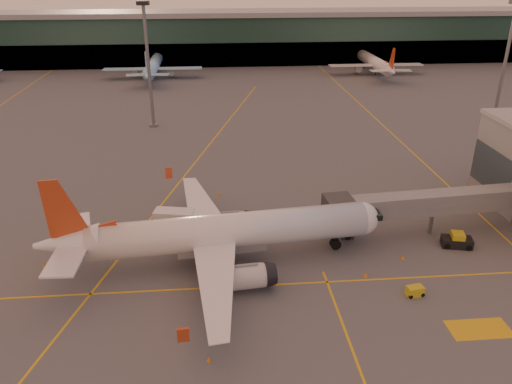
{
  "coord_description": "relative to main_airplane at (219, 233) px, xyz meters",
  "views": [
    {
      "loc": [
        -6.86,
        -40.31,
        32.14
      ],
      "look_at": [
        -1.73,
        18.77,
        5.0
      ],
      "focal_mm": 35.0,
      "sensor_mm": 36.0,
      "label": 1
    }
  ],
  "objects": [
    {
      "name": "terminal",
      "position": [
        6.77,
        131.69,
        4.86
      ],
      "size": [
        400.0,
        20.0,
        17.6
      ],
      "color": "#19382D",
      "rests_on": "ground"
    },
    {
      "name": "distant_aircraft_row",
      "position": [
        17.6,
        107.9,
        -3.9
      ],
      "size": [
        350.0,
        34.0,
        13.0
      ],
      "color": "#98D4FE",
      "rests_on": "ground"
    },
    {
      "name": "ground",
      "position": [
        6.77,
        -10.1,
        -3.9
      ],
      "size": [
        600.0,
        600.0,
        0.0
      ],
      "primitive_type": "plane",
      "color": "#4C4F54",
      "rests_on": "ground"
    },
    {
      "name": "mast_west_near",
      "position": [
        -13.23,
        55.9,
        10.96
      ],
      "size": [
        2.4,
        2.4,
        25.6
      ],
      "color": "slate",
      "rests_on": "ground"
    },
    {
      "name": "cone_wing_left",
      "position": [
        0.2,
        18.67,
        -3.61
      ],
      "size": [
        0.47,
        0.47,
        0.6
      ],
      "color": "orange",
      "rests_on": "ground"
    },
    {
      "name": "gpu_cart",
      "position": [
        20.54,
        -8.27,
        -3.38
      ],
      "size": [
        1.97,
        1.38,
        1.06
      ],
      "rotation": [
        0.0,
        0.0,
        0.17
      ],
      "color": "gold",
      "rests_on": "ground"
    },
    {
      "name": "pushback_tug",
      "position": [
        29.53,
        1.1,
        -3.14
      ],
      "size": [
        3.97,
        2.71,
        1.87
      ],
      "rotation": [
        0.0,
        0.0,
        -0.23
      ],
      "color": "black",
      "rests_on": "ground"
    },
    {
      "name": "cone_fwd",
      "position": [
        16.34,
        -4.48,
        -3.61
      ],
      "size": [
        0.47,
        0.47,
        0.59
      ],
      "color": "orange",
      "rests_on": "ground"
    },
    {
      "name": "main_airplane",
      "position": [
        0.0,
        0.0,
        0.0
      ],
      "size": [
        39.75,
        35.91,
        11.99
      ],
      "rotation": [
        0.0,
        0.0,
        0.1
      ],
      "color": "white",
      "rests_on": "ground"
    },
    {
      "name": "cone_wing_right",
      "position": [
        -1.32,
        -16.16,
        -3.66
      ],
      "size": [
        0.39,
        0.39,
        0.49
      ],
      "color": "orange",
      "rests_on": "ground"
    },
    {
      "name": "jet_bridge",
      "position": [
        29.08,
        4.97,
        0.24
      ],
      "size": [
        29.87,
        5.81,
        5.91
      ],
      "color": "slate",
      "rests_on": "ground"
    },
    {
      "name": "mast_east_near",
      "position": [
        61.77,
        51.9,
        10.96
      ],
      "size": [
        2.4,
        2.4,
        25.6
      ],
      "color": "slate",
      "rests_on": "ground"
    },
    {
      "name": "cone_tail",
      "position": [
        -20.47,
        0.69,
        -3.66
      ],
      "size": [
        0.39,
        0.39,
        0.49
      ],
      "color": "orange",
      "rests_on": "ground"
    },
    {
      "name": "catering_truck",
      "position": [
        -5.51,
        6.4,
        -1.71
      ],
      "size": [
        5.29,
        3.12,
        3.85
      ],
      "rotation": [
        0.0,
        0.0,
        -0.2
      ],
      "color": "#B41F19",
      "rests_on": "ground"
    },
    {
      "name": "taxi_markings",
      "position": [
        -0.55,
        34.39,
        -3.89
      ],
      "size": [
        100.12,
        173.0,
        0.01
      ],
      "color": "gold",
      "rests_on": "ground"
    },
    {
      "name": "cone_nose",
      "position": [
        21.82,
        -1.21,
        -3.61
      ],
      "size": [
        0.46,
        0.46,
        0.59
      ],
      "color": "orange",
      "rests_on": "ground"
    }
  ]
}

